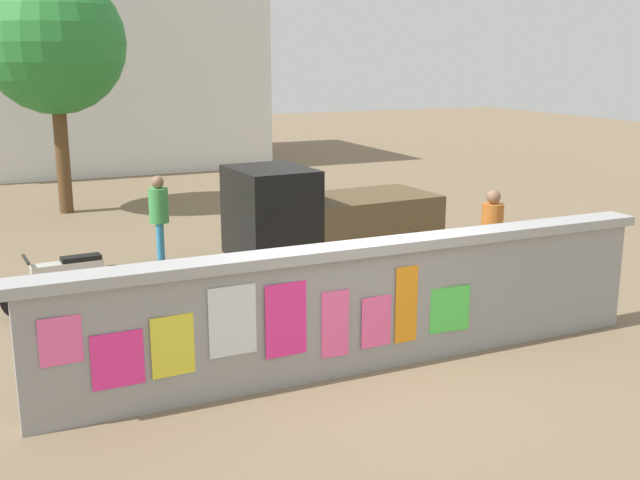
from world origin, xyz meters
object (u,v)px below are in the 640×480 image
(person_bystander, at_px, (159,212))
(motorcycle, at_px, (71,280))
(person_walking, at_px, (492,230))
(auto_rickshaw_truck, at_px, (324,219))
(bicycle_near, at_px, (251,307))
(tree_roadside, at_px, (54,43))

(person_bystander, bearing_deg, motorcycle, -133.36)
(person_walking, xyz_separation_m, person_bystander, (-4.38, 3.56, 0.00))
(person_walking, distance_m, person_bystander, 5.65)
(auto_rickshaw_truck, bearing_deg, motorcycle, -173.84)
(bicycle_near, bearing_deg, motorcycle, 136.22)
(auto_rickshaw_truck, xyz_separation_m, person_bystander, (-2.52, 1.38, 0.09))
(motorcycle, relative_size, bicycle_near, 1.11)
(person_bystander, relative_size, tree_roadside, 0.29)
(bicycle_near, bearing_deg, auto_rickshaw_truck, 47.65)
(auto_rickshaw_truck, height_order, bicycle_near, auto_rickshaw_truck)
(motorcycle, height_order, tree_roadside, tree_roadside)
(auto_rickshaw_truck, xyz_separation_m, person_walking, (1.86, -2.18, 0.09))
(motorcycle, height_order, person_bystander, person_bystander)
(motorcycle, distance_m, bicycle_near, 2.84)
(auto_rickshaw_truck, distance_m, tree_roadside, 8.40)
(bicycle_near, distance_m, person_bystander, 3.86)
(auto_rickshaw_truck, relative_size, person_walking, 2.27)
(tree_roadside, bearing_deg, motorcycle, -96.24)
(person_walking, height_order, person_bystander, same)
(person_walking, relative_size, tree_roadside, 0.29)
(person_walking, height_order, tree_roadside, tree_roadside)
(bicycle_near, relative_size, person_walking, 1.05)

